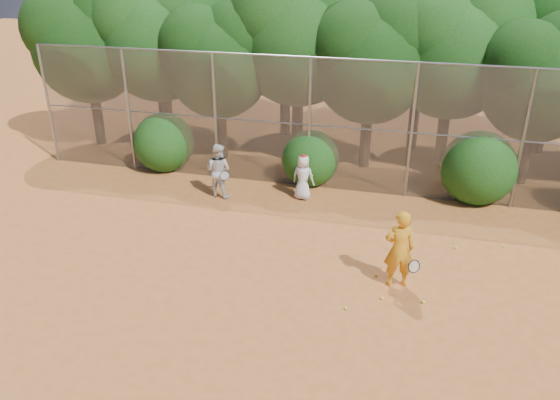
# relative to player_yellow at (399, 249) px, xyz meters

# --- Properties ---
(ground) EXTENTS (80.00, 80.00, 0.00)m
(ground) POSITION_rel_player_yellow_xyz_m (-2.04, -1.10, -0.92)
(ground) COLOR #AD5D27
(ground) RESTS_ON ground
(fence_back) EXTENTS (20.05, 0.09, 4.03)m
(fence_back) POSITION_rel_player_yellow_xyz_m (-2.16, 4.90, 1.14)
(fence_back) COLOR gray
(fence_back) RESTS_ON ground
(tree_0) EXTENTS (4.38, 3.81, 6.00)m
(tree_0) POSITION_rel_player_yellow_xyz_m (-11.49, 6.94, 3.02)
(tree_0) COLOR black
(tree_0) RESTS_ON ground
(tree_1) EXTENTS (4.64, 4.03, 6.35)m
(tree_1) POSITION_rel_player_yellow_xyz_m (-8.98, 7.44, 3.25)
(tree_1) COLOR black
(tree_1) RESTS_ON ground
(tree_2) EXTENTS (3.99, 3.47, 5.47)m
(tree_2) POSITION_rel_player_yellow_xyz_m (-6.49, 6.73, 2.67)
(tree_2) COLOR black
(tree_2) RESTS_ON ground
(tree_3) EXTENTS (4.89, 4.26, 6.70)m
(tree_3) POSITION_rel_player_yellow_xyz_m (-3.98, 7.74, 3.48)
(tree_3) COLOR black
(tree_3) RESTS_ON ground
(tree_4) EXTENTS (4.19, 3.64, 5.73)m
(tree_4) POSITION_rel_player_yellow_xyz_m (-1.49, 7.13, 2.84)
(tree_4) COLOR black
(tree_4) RESTS_ON ground
(tree_5) EXTENTS (4.51, 3.92, 6.17)m
(tree_5) POSITION_rel_player_yellow_xyz_m (1.02, 7.94, 3.13)
(tree_5) COLOR black
(tree_5) RESTS_ON ground
(tree_6) EXTENTS (3.86, 3.36, 5.29)m
(tree_6) POSITION_rel_player_yellow_xyz_m (3.51, 6.93, 2.55)
(tree_6) COLOR black
(tree_6) RESTS_ON ground
(tree_9) EXTENTS (4.83, 4.20, 6.62)m
(tree_9) POSITION_rel_player_yellow_xyz_m (-9.98, 9.74, 3.42)
(tree_9) COLOR black
(tree_9) RESTS_ON ground
(tree_10) EXTENTS (5.15, 4.48, 7.06)m
(tree_10) POSITION_rel_player_yellow_xyz_m (-4.98, 9.94, 3.71)
(tree_10) COLOR black
(tree_10) RESTS_ON ground
(tree_11) EXTENTS (4.64, 4.03, 6.35)m
(tree_11) POSITION_rel_player_yellow_xyz_m (0.02, 9.54, 3.25)
(tree_11) COLOR black
(tree_11) RESTS_ON ground
(bush_0) EXTENTS (2.00, 2.00, 2.00)m
(bush_0) POSITION_rel_player_yellow_xyz_m (-8.04, 5.20, 0.08)
(bush_0) COLOR #134110
(bush_0) RESTS_ON ground
(bush_1) EXTENTS (1.80, 1.80, 1.80)m
(bush_1) POSITION_rel_player_yellow_xyz_m (-3.04, 5.20, -0.02)
(bush_1) COLOR #134110
(bush_1) RESTS_ON ground
(bush_2) EXTENTS (2.20, 2.20, 2.20)m
(bush_2) POSITION_rel_player_yellow_xyz_m (1.96, 5.20, 0.18)
(bush_2) COLOR #134110
(bush_2) RESTS_ON ground
(player_yellow) EXTENTS (0.89, 0.64, 1.83)m
(player_yellow) POSITION_rel_player_yellow_xyz_m (0.00, 0.00, 0.00)
(player_yellow) COLOR orange
(player_yellow) RESTS_ON ground
(player_teen) EXTENTS (0.74, 0.55, 1.41)m
(player_teen) POSITION_rel_player_yellow_xyz_m (-3.00, 3.94, -0.22)
(player_teen) COLOR silver
(player_teen) RESTS_ON ground
(player_white) EXTENTS (0.91, 0.80, 1.64)m
(player_white) POSITION_rel_player_yellow_xyz_m (-5.49, 3.52, -0.09)
(player_white) COLOR silver
(player_white) RESTS_ON ground
(ball_0) EXTENTS (0.07, 0.07, 0.07)m
(ball_0) POSITION_rel_player_yellow_xyz_m (-0.24, -0.65, -0.88)
(ball_0) COLOR yellow
(ball_0) RESTS_ON ground
(ball_1) EXTENTS (0.07, 0.07, 0.07)m
(ball_1) POSITION_rel_player_yellow_xyz_m (1.35, 1.99, -0.88)
(ball_1) COLOR yellow
(ball_1) RESTS_ON ground
(ball_2) EXTENTS (0.07, 0.07, 0.07)m
(ball_2) POSITION_rel_player_yellow_xyz_m (-0.95, -1.21, -0.88)
(ball_2) COLOR yellow
(ball_2) RESTS_ON ground
(ball_3) EXTENTS (0.07, 0.07, 0.07)m
(ball_3) POSITION_rel_player_yellow_xyz_m (0.62, -0.57, -0.88)
(ball_3) COLOR yellow
(ball_3) RESTS_ON ground
(ball_4) EXTENTS (0.07, 0.07, 0.07)m
(ball_4) POSITION_rel_player_yellow_xyz_m (-0.46, 0.23, -0.88)
(ball_4) COLOR yellow
(ball_4) RESTS_ON ground
(ball_5) EXTENTS (0.07, 0.07, 0.07)m
(ball_5) POSITION_rel_player_yellow_xyz_m (2.54, 2.33, -0.88)
(ball_5) COLOR yellow
(ball_5) RESTS_ON ground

